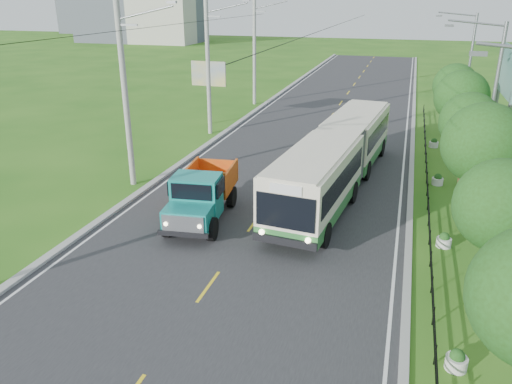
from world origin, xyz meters
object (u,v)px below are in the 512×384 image
at_px(tree_back, 455,88).
at_px(bus, 338,155).
at_px(tree_second, 502,210).
at_px(streetlight_mid, 490,102).
at_px(billboard_right, 507,79).
at_px(streetlight_far, 467,68).
at_px(dump_truck, 202,192).
at_px(tree_third, 484,148).
at_px(billboard_left, 209,78).
at_px(pole_near, 126,96).
at_px(planter_front, 457,361).
at_px(planter_near, 444,241).
at_px(pole_far, 255,52).
at_px(tree_fifth, 462,100).
at_px(planter_mid, 438,180).
at_px(pole_mid, 209,68).
at_px(planter_far, 434,143).
at_px(tree_fourth, 470,125).

bearing_deg(tree_back, bus, -115.01).
relative_size(tree_second, streetlight_mid, 0.58).
distance_m(billboard_right, bus, 12.91).
xyz_separation_m(streetlight_far, dump_truck, (-13.19, -22.38, -3.46)).
xyz_separation_m(tree_third, billboard_left, (-19.36, 15.86, -0.12)).
distance_m(pole_near, planter_front, 20.70).
xyz_separation_m(planter_near, bus, (-5.52, 5.61, 1.73)).
distance_m(pole_far, tree_fifth, 22.25).
height_order(streetlight_far, planter_near, streetlight_far).
bearing_deg(planter_mid, billboard_left, 151.08).
height_order(tree_second, billboard_right, billboard_right).
height_order(pole_near, dump_truck, pole_near).
distance_m(tree_back, planter_front, 28.37).
bearing_deg(streetlight_mid, pole_mid, 159.68).
bearing_deg(tree_second, pole_near, 159.26).
height_order(streetlight_far, planter_far, streetlight_far).
relative_size(pole_mid, streetlight_far, 1.10).
relative_size(planter_far, dump_truck, 0.11).
bearing_deg(billboard_left, tree_second, -48.48).
distance_m(tree_fifth, streetlight_far, 7.97).
relative_size(tree_fourth, billboard_right, 0.74).
distance_m(streetlight_mid, dump_truck, 16.01).
distance_m(pole_mid, planter_near, 23.08).
height_order(tree_back, streetlight_mid, streetlight_mid).
relative_size(pole_near, planter_far, 14.93).
relative_size(planter_mid, billboard_right, 0.09).
distance_m(tree_back, billboard_right, 6.82).
xyz_separation_m(streetlight_mid, bus, (-7.57, -2.39, -2.89)).
bearing_deg(billboard_right, pole_near, -151.86).
xyz_separation_m(planter_mid, billboard_left, (-18.10, 10.00, 3.58)).
height_order(billboard_left, dump_truck, billboard_left).
bearing_deg(billboard_left, pole_mid, -67.58).
distance_m(pole_far, tree_back, 19.43).
xyz_separation_m(tree_second, tree_back, (0.00, 24.00, 0.13)).
xyz_separation_m(tree_fourth, planter_far, (-1.26, 7.86, -3.30)).
xyz_separation_m(pole_near, planter_mid, (16.86, 5.00, -4.81)).
height_order(streetlight_far, billboard_left, streetlight_far).
bearing_deg(tree_fourth, billboard_left, 153.01).
xyz_separation_m(pole_far, tree_second, (18.12, -30.86, -1.57)).
relative_size(tree_fifth, bus, 0.33).
distance_m(streetlight_mid, planter_near, 9.46).
height_order(streetlight_mid, billboard_right, streetlight_mid).
bearing_deg(tree_fifth, pole_near, -148.41).
height_order(pole_mid, streetlight_mid, pole_mid).
relative_size(tree_fifth, streetlight_mid, 0.64).
distance_m(tree_third, planter_far, 14.40).
xyz_separation_m(streetlight_far, planter_front, (-2.04, -30.00, -4.62)).
height_order(pole_mid, planter_front, pole_mid).
relative_size(planter_near, bus, 0.04).
xyz_separation_m(tree_second, streetlight_far, (0.79, 25.86, 1.38)).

